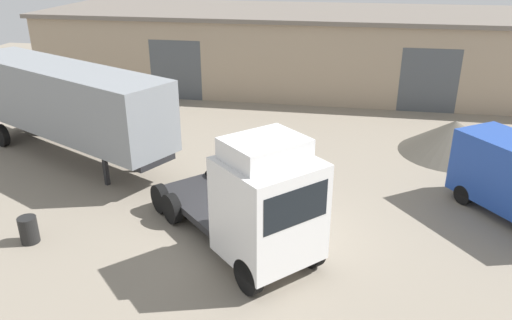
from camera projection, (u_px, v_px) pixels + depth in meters
ground_plane at (253, 223)px, 17.05m from camera, size 60.00×60.00×0.00m
warehouse_building at (305, 48)px, 33.22m from camera, size 34.06×10.40×4.92m
tractor_unit_white at (258, 204)px, 14.38m from camera, size 6.47×6.44×4.00m
container_trailer_red at (63, 101)px, 21.34m from camera, size 11.31×7.33×4.14m
gravel_pile at (454, 137)px, 22.54m from camera, size 4.76×4.76×1.56m
oil_drum at (29, 230)px, 15.80m from camera, size 0.58×0.58×0.88m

